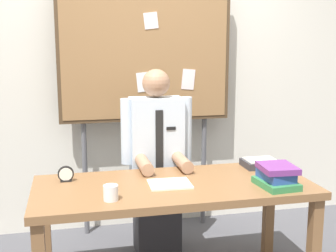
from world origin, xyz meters
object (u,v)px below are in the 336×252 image
object	(u,v)px
desk	(174,196)
coffee_mug	(111,193)
book_stack	(276,176)
desk_clock	(66,175)
bulletin_board	(146,52)
person	(157,169)
paper_tray	(261,163)
open_notebook	(170,184)

from	to	relation	value
desk	coffee_mug	world-z (taller)	coffee_mug
book_stack	desk_clock	size ratio (longest dim) A/B	2.75
bulletin_board	desk_clock	world-z (taller)	bulletin_board
desk	book_stack	world-z (taller)	book_stack
person	paper_tray	distance (m)	0.79
book_stack	person	bearing A→B (deg)	129.17
person	paper_tray	xyz separation A→B (m)	(0.72, -0.32, 0.09)
open_notebook	paper_tray	world-z (taller)	paper_tray
desk_clock	paper_tray	size ratio (longest dim) A/B	0.40
person	bulletin_board	size ratio (longest dim) A/B	0.66
book_stack	bulletin_board	bearing A→B (deg)	117.27
person	bulletin_board	xyz separation A→B (m)	(0.00, 0.44, 0.89)
person	bulletin_board	distance (m)	1.00
desk	desk_clock	xyz separation A→B (m)	(-0.68, 0.20, 0.13)
book_stack	desk_clock	distance (m)	1.37
desk	desk_clock	world-z (taller)	desk_clock
open_notebook	desk_clock	size ratio (longest dim) A/B	2.55
desk	paper_tray	size ratio (longest dim) A/B	6.93
person	open_notebook	bearing A→B (deg)	-93.21
open_notebook	desk_clock	distance (m)	0.69
book_stack	desk_clock	world-z (taller)	book_stack
bulletin_board	person	bearing A→B (deg)	-90.02
paper_tray	bulletin_board	bearing A→B (deg)	133.34
desk	open_notebook	distance (m)	0.10
bulletin_board	desk_clock	size ratio (longest dim) A/B	21.04
person	book_stack	distance (m)	1.00
person	desk_clock	bearing A→B (deg)	-151.86
coffee_mug	paper_tray	size ratio (longest dim) A/B	0.35
desk	desk_clock	size ratio (longest dim) A/B	17.15
coffee_mug	desk	bearing A→B (deg)	27.32
desk	open_notebook	world-z (taller)	open_notebook
coffee_mug	open_notebook	bearing A→B (deg)	26.98
desk_clock	paper_tray	bearing A→B (deg)	1.91
coffee_mug	desk_clock	bearing A→B (deg)	121.01
book_stack	open_notebook	size ratio (longest dim) A/B	1.08
book_stack	desk_clock	xyz separation A→B (m)	(-1.31, 0.40, -0.02)
desk_clock	person	bearing A→B (deg)	28.14
open_notebook	bulletin_board	bearing A→B (deg)	88.16
person	coffee_mug	world-z (taller)	person
desk_clock	coffee_mug	bearing A→B (deg)	-58.99
book_stack	open_notebook	world-z (taller)	book_stack
person	bulletin_board	bearing A→B (deg)	89.98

